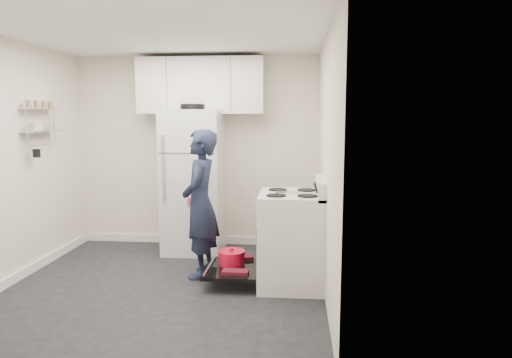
# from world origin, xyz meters

# --- Properties ---
(room) EXTENTS (3.21, 3.21, 2.51)m
(room) POSITION_xyz_m (-0.03, 0.03, 1.21)
(room) COLOR black
(room) RESTS_ON ground
(electric_range) EXTENTS (0.66, 0.76, 1.10)m
(electric_range) POSITION_xyz_m (1.26, 0.15, 0.47)
(electric_range) COLOR silver
(electric_range) RESTS_ON ground
(open_oven_door) EXTENTS (0.55, 0.72, 0.22)m
(open_oven_door) POSITION_xyz_m (0.66, 0.19, 0.19)
(open_oven_door) COLOR black
(open_oven_door) RESTS_ON ground
(refrigerator) EXTENTS (0.72, 0.74, 1.87)m
(refrigerator) POSITION_xyz_m (0.03, 1.25, 0.91)
(refrigerator) COLOR silver
(refrigerator) RESTS_ON ground
(upper_cabinets) EXTENTS (1.60, 0.33, 0.70)m
(upper_cabinets) POSITION_xyz_m (0.10, 1.43, 2.10)
(upper_cabinets) COLOR silver
(upper_cabinets) RESTS_ON room
(wall_shelf_rack) EXTENTS (0.14, 0.60, 0.61)m
(wall_shelf_rack) POSITION_xyz_m (-1.52, 0.49, 1.68)
(wall_shelf_rack) COLOR #B2B2B7
(wall_shelf_rack) RESTS_ON room
(person) EXTENTS (0.40, 0.59, 1.58)m
(person) POSITION_xyz_m (0.30, 0.33, 0.79)
(person) COLOR #192037
(person) RESTS_ON ground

